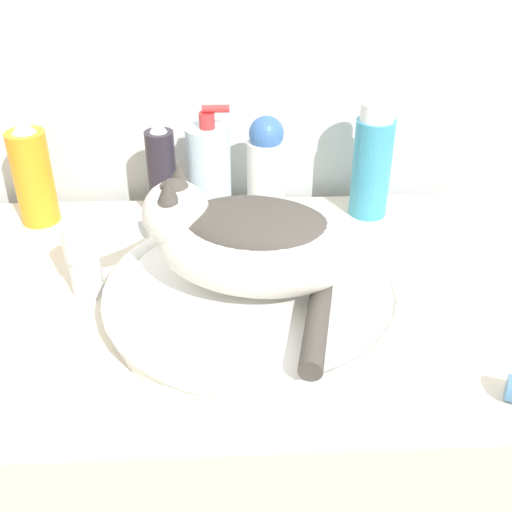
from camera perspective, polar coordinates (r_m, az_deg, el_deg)
vanity_counter at (r=1.19m, az=-2.07°, el=-19.15°), size 1.04×0.58×0.80m
sink_basin at (r=0.87m, az=-0.04°, el=-3.50°), size 0.41×0.41×0.04m
cat at (r=0.82m, az=-0.76°, el=1.45°), size 0.29×0.30×0.15m
faucet at (r=0.90m, az=-14.60°, el=0.08°), size 0.12×0.06×0.12m
lotion_bottle_white at (r=1.07m, az=0.90°, el=7.81°), size 0.06×0.06×0.18m
mouthwash_bottle at (r=1.09m, az=10.28°, el=8.20°), size 0.06×0.06×0.20m
spray_bottle_trigger at (r=1.11m, az=-19.22°, el=6.77°), size 0.06×0.06×0.18m
hairspray_can_black at (r=1.07m, az=-8.35°, el=7.24°), size 0.05×0.05×0.18m
soap_pump_bottle at (r=1.07m, az=-4.18°, el=7.42°), size 0.07×0.07×0.20m
soap_bar at (r=0.84m, az=-20.51°, el=-8.13°), size 0.07×0.05×0.02m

